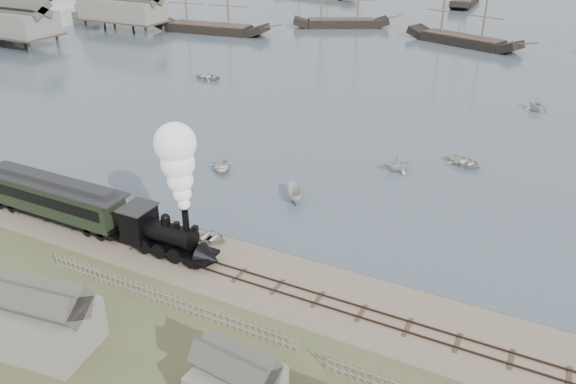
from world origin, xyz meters
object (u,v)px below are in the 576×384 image
at_px(locomotive, 175,202).
at_px(steamship, 48,1).
at_px(passenger_coach, 55,197).
at_px(beached_dinghy, 207,236).

distance_m(locomotive, steamship, 100.77).
xyz_separation_m(locomotive, passenger_coach, (-12.21, -0.00, -2.45)).
height_order(locomotive, beached_dinghy, locomotive).
height_order(locomotive, passenger_coach, locomotive).
xyz_separation_m(locomotive, beached_dinghy, (0.39, 2.88, -4.22)).
relative_size(locomotive, passenger_coach, 0.72).
xyz_separation_m(passenger_coach, steamship, (-67.78, 61.29, 2.97)).
bearing_deg(steamship, passenger_coach, -130.56).
distance_m(locomotive, beached_dinghy, 5.13).
bearing_deg(steamship, locomotive, -125.90).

